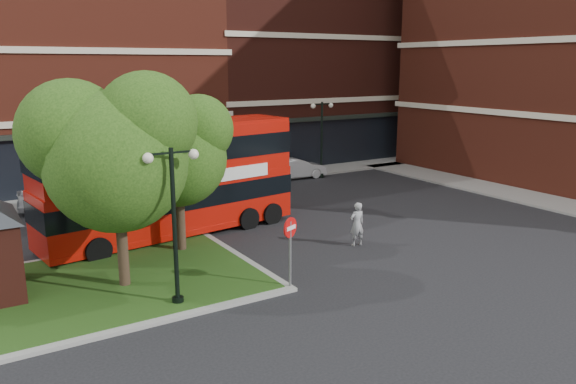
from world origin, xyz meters
TOP-DOWN VIEW (x-y plane):
  - ground at (0.00, 0.00)m, footprint 120.00×120.00m
  - pavement_far at (0.00, 16.50)m, footprint 44.00×3.00m
  - pavement_side at (16.50, 2.00)m, footprint 3.00×28.00m
  - terrace_far_right at (14.00, 24.00)m, footprint 18.00×12.00m
  - traffic_island at (-8.00, 3.00)m, footprint 12.60×7.60m
  - tree_island_west at (-6.60, 2.58)m, footprint 5.40×4.71m
  - tree_island_east at (-3.58, 5.06)m, footprint 4.46×3.90m
  - lamp_island at (-5.50, 0.20)m, footprint 1.72×0.36m
  - lamp_far_left at (2.00, 14.50)m, footprint 1.72×0.36m
  - lamp_far_right at (10.00, 14.50)m, footprint 1.72×0.36m
  - bus at (-2.97, 7.38)m, footprint 11.58×4.10m
  - woman at (3.02, 2.00)m, footprint 0.70×0.48m
  - car_silver at (-6.09, 14.50)m, footprint 4.83×2.40m
  - car_white at (8.44, 15.18)m, footprint 4.16×1.74m
  - no_entry_sign at (-1.80, -0.50)m, footprint 0.65×0.33m

SIDE VIEW (x-z plane):
  - ground at x=0.00m, z-range 0.00..0.00m
  - pavement_far at x=0.00m, z-range 0.00..0.12m
  - pavement_side at x=16.50m, z-range 0.00..0.12m
  - traffic_island at x=-8.00m, z-range -0.01..0.14m
  - car_white at x=8.44m, z-range 0.00..1.34m
  - car_silver at x=-6.09m, z-range 0.00..1.58m
  - woman at x=3.02m, z-range 0.00..1.84m
  - no_entry_sign at x=-1.80m, z-range 0.53..3.03m
  - lamp_island at x=-5.50m, z-range 0.33..5.33m
  - lamp_far_left at x=2.00m, z-range 0.33..5.33m
  - lamp_far_right at x=10.00m, z-range 0.33..5.33m
  - bus at x=-2.97m, z-range 0.68..5.01m
  - tree_island_east at x=-3.58m, z-range 1.10..7.39m
  - tree_island_west at x=-6.60m, z-range 1.19..8.40m
  - terrace_far_right at x=14.00m, z-range 0.00..16.00m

